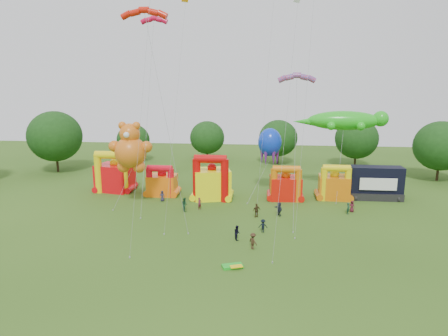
# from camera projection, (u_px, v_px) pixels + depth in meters

# --- Properties ---
(ground) EXTENTS (160.00, 160.00, 0.00)m
(ground) POSITION_uv_depth(u_px,v_px,m) (209.00, 285.00, 35.57)
(ground) COLOR #2E5116
(ground) RESTS_ON ground
(tree_ring) EXTENTS (119.55, 121.62, 12.07)m
(tree_ring) POSITION_uv_depth(u_px,v_px,m) (196.00, 216.00, 34.91)
(tree_ring) COLOR #352314
(tree_ring) RESTS_ON ground
(bouncy_castle_0) EXTENTS (6.17, 5.33, 6.89)m
(bouncy_castle_0) POSITION_uv_depth(u_px,v_px,m) (114.00, 175.00, 65.36)
(bouncy_castle_0) COLOR red
(bouncy_castle_0) RESTS_ON ground
(bouncy_castle_1) EXTENTS (4.41, 3.55, 5.08)m
(bouncy_castle_1) POSITION_uv_depth(u_px,v_px,m) (162.00, 183.00, 63.05)
(bouncy_castle_1) COLOR orange
(bouncy_castle_1) RESTS_ON ground
(bouncy_castle_2) EXTENTS (6.29, 5.50, 7.12)m
(bouncy_castle_2) POSITION_uv_depth(u_px,v_px,m) (212.00, 182.00, 61.00)
(bouncy_castle_2) COLOR #FDFA0D
(bouncy_castle_2) RESTS_ON ground
(bouncy_castle_3) EXTENTS (4.88, 4.02, 5.52)m
(bouncy_castle_3) POSITION_uv_depth(u_px,v_px,m) (285.00, 186.00, 60.80)
(bouncy_castle_3) COLOR red
(bouncy_castle_3) RESTS_ON ground
(bouncy_castle_4) EXTENTS (4.73, 3.87, 5.59)m
(bouncy_castle_4) POSITION_uv_depth(u_px,v_px,m) (334.00, 185.00, 61.06)
(bouncy_castle_4) COLOR orange
(bouncy_castle_4) RESTS_ON ground
(stage_trailer) EXTENTS (7.88, 3.14, 5.08)m
(stage_trailer) POSITION_uv_depth(u_px,v_px,m) (376.00, 183.00, 61.08)
(stage_trailer) COLOR black
(stage_trailer) RESTS_ON ground
(teddy_bear_kite) EXTENTS (6.27, 4.45, 12.40)m
(teddy_bear_kite) POSITION_uv_depth(u_px,v_px,m) (129.00, 157.00, 55.95)
(teddy_bear_kite) COLOR orange
(teddy_bear_kite) RESTS_ON ground
(gecko_kite) EXTENTS (14.90, 9.74, 13.29)m
(gecko_kite) POSITION_uv_depth(u_px,v_px,m) (342.00, 142.00, 62.24)
(gecko_kite) COLOR green
(gecko_kite) RESTS_ON ground
(octopus_kite) EXTENTS (5.19, 8.74, 10.57)m
(octopus_kite) POSITION_uv_depth(u_px,v_px,m) (263.00, 167.00, 62.23)
(octopus_kite) COLOR #0D32C6
(octopus_kite) RESTS_ON ground
(parafoil_kites) EXTENTS (23.49, 13.63, 27.20)m
(parafoil_kites) POSITION_uv_depth(u_px,v_px,m) (173.00, 121.00, 49.01)
(parafoil_kites) COLOR red
(parafoil_kites) RESTS_ON ground
(diamond_kites) EXTENTS (19.90, 21.47, 39.41)m
(diamond_kites) POSITION_uv_depth(u_px,v_px,m) (241.00, 100.00, 45.42)
(diamond_kites) COLOR red
(diamond_kites) RESTS_ON ground
(folded_kite_bundle) EXTENTS (2.22, 1.61, 0.31)m
(folded_kite_bundle) POSITION_uv_depth(u_px,v_px,m) (233.00, 266.00, 38.93)
(folded_kite_bundle) COLOR green
(folded_kite_bundle) RESTS_ON ground
(spectator_0) EXTENTS (0.82, 0.55, 1.63)m
(spectator_0) POSITION_uv_depth(u_px,v_px,m) (162.00, 196.00, 60.12)
(spectator_0) COLOR #272841
(spectator_0) RESTS_ON ground
(spectator_1) EXTENTS (0.72, 0.75, 1.74)m
(spectator_1) POSITION_uv_depth(u_px,v_px,m) (200.00, 204.00, 56.20)
(spectator_1) COLOR maroon
(spectator_1) RESTS_ON ground
(spectator_2) EXTENTS (1.14, 1.19, 1.94)m
(spectator_2) POSITION_uv_depth(u_px,v_px,m) (185.00, 204.00, 55.52)
(spectator_2) COLOR #1B4527
(spectator_2) RESTS_ON ground
(spectator_3) EXTENTS (1.08, 0.62, 1.66)m
(spectator_3) POSITION_uv_depth(u_px,v_px,m) (263.00, 226.00, 47.76)
(spectator_3) COLOR black
(spectator_3) RESTS_ON ground
(spectator_4) EXTENTS (1.19, 0.99, 1.91)m
(spectator_4) POSITION_uv_depth(u_px,v_px,m) (257.00, 210.00, 53.02)
(spectator_4) COLOR #3D2C18
(spectator_4) RESTS_ON ground
(spectator_5) EXTENTS (1.36, 1.82, 1.91)m
(spectator_5) POSITION_uv_depth(u_px,v_px,m) (279.00, 209.00, 53.59)
(spectator_5) COLOR #222638
(spectator_5) RESTS_ON ground
(spectator_6) EXTENTS (0.94, 0.84, 1.62)m
(spectator_6) POSITION_uv_depth(u_px,v_px,m) (352.00, 206.00, 55.19)
(spectator_6) COLOR #4D1621
(spectator_6) RESTS_ON ground
(spectator_7) EXTENTS (0.60, 0.70, 1.61)m
(spectator_7) POSITION_uv_depth(u_px,v_px,m) (348.00, 208.00, 54.30)
(spectator_7) COLOR #173A29
(spectator_7) RESTS_ON ground
(spectator_8) EXTENTS (0.90, 1.01, 1.73)m
(spectator_8) POSITION_uv_depth(u_px,v_px,m) (237.00, 233.00, 45.55)
(spectator_8) COLOR black
(spectator_8) RESTS_ON ground
(spectator_9) EXTENTS (1.28, 1.34, 1.82)m
(spectator_9) POSITION_uv_depth(u_px,v_px,m) (253.00, 241.00, 43.05)
(spectator_9) COLOR #372416
(spectator_9) RESTS_ON ground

